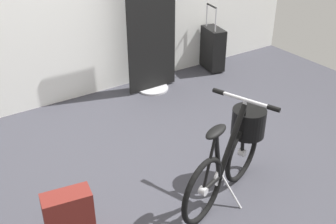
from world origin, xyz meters
TOP-DOWN VIEW (x-y plane):
  - ground_plane at (0.00, 0.00)m, footprint 6.08×6.08m
  - floor_banner_stand at (0.80, 1.58)m, footprint 0.60×0.36m
  - folding_bike_foreground at (0.38, -0.26)m, footprint 1.02×0.54m
  - rolling_suitcase at (1.74, 1.67)m, footprint 0.25×0.39m
  - backpack_on_floor at (-0.86, -0.09)m, footprint 0.33×0.22m

SIDE VIEW (x-z plane):
  - ground_plane at x=0.00m, z-range 0.00..0.00m
  - backpack_on_floor at x=-0.86m, z-range 0.00..0.39m
  - rolling_suitcase at x=1.74m, z-range -0.13..0.70m
  - folding_bike_foreground at x=0.38m, z-range -0.01..0.75m
  - floor_banner_stand at x=0.80m, z-range -0.09..1.41m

